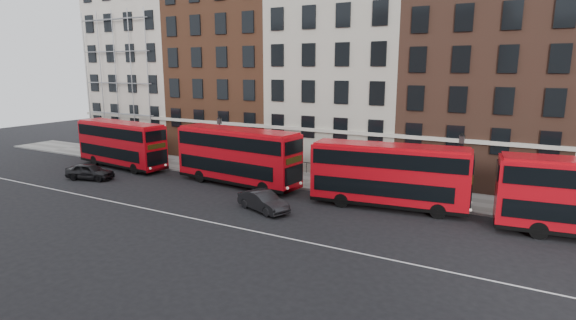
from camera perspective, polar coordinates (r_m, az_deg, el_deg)
The scene contains 13 objects.
ground at distance 30.43m, azimuth -5.86°, elevation -7.08°, with size 120.00×120.00×0.00m, color black.
pavement at distance 39.10m, azimuth 2.99°, elevation -2.67°, with size 80.00×5.00×0.15m, color slate.
kerb at distance 36.94m, azimuth 1.27°, elevation -3.50°, with size 80.00×0.30×0.16m, color gray.
road_centre_line at distance 28.91m, azimuth -8.15°, elevation -8.15°, with size 70.00×0.12×0.01m, color white.
building_terrace at distance 44.74m, azimuth 7.06°, elevation 12.22°, with size 64.00×11.95×22.00m.
bus_a at distance 47.18m, azimuth -20.43°, elevation 2.02°, with size 11.00×3.75×4.53m.
bus_b at distance 37.73m, azimuth -6.48°, elevation 0.62°, with size 11.58×3.79×4.78m.
bus_c at distance 32.13m, azimuth 12.63°, elevation -1.78°, with size 11.02×3.90×4.53m.
car_rear at distance 43.42m, azimuth -23.85°, elevation -1.34°, with size 1.70×4.22×1.44m, color black.
car_front at distance 31.18m, azimuth -3.18°, elevation -5.24°, with size 1.46×4.19×1.38m, color black.
lamp_post_left at distance 41.57m, azimuth -8.62°, elevation 2.31°, with size 0.44×0.44×5.33m.
lamp_post_right at distance 32.85m, azimuth 20.96°, elevation -0.83°, with size 0.44×0.44×5.33m.
iron_railings at distance 40.89m, azimuth 4.37°, elevation -1.21°, with size 6.60×0.06×1.00m, color black, non-canonical shape.
Camera 1 is at (16.67, -23.51, 9.76)m, focal length 28.00 mm.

